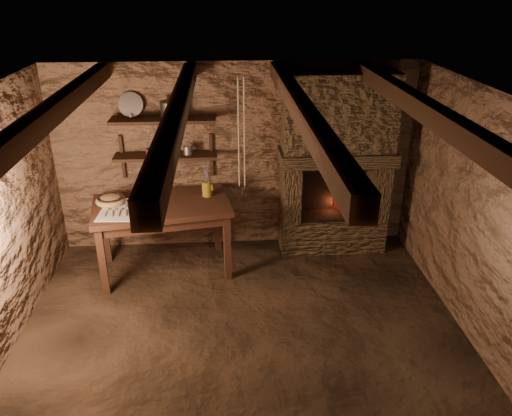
{
  "coord_description": "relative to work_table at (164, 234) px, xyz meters",
  "views": [
    {
      "loc": [
        -0.14,
        -4.01,
        3.29
      ],
      "look_at": [
        0.19,
        0.9,
        1.0
      ],
      "focal_mm": 35.0,
      "sensor_mm": 36.0,
      "label": 1
    }
  ],
  "objects": [
    {
      "name": "floor",
      "position": [
        0.89,
        -1.34,
        -0.48
      ],
      "size": [
        4.5,
        4.5,
        0.0
      ],
      "primitive_type": "plane",
      "color": "black",
      "rests_on": "ground"
    },
    {
      "name": "iron_stockpot",
      "position": [
        0.14,
        0.5,
        1.38
      ],
      "size": [
        0.24,
        0.24,
        0.18
      ],
      "primitive_type": "cylinder",
      "rotation": [
        0.0,
        0.0,
        -0.02
      ],
      "color": "#312F2B",
      "rests_on": "shelf_upper"
    },
    {
      "name": "beam_mid_right",
      "position": [
        1.39,
        -1.34,
        1.83
      ],
      "size": [
        0.14,
        3.95,
        0.16
      ],
      "primitive_type": "cube",
      "color": "black",
      "rests_on": "ceiling"
    },
    {
      "name": "rusty_tin",
      "position": [
        -0.16,
        0.5,
        0.88
      ],
      "size": [
        0.1,
        0.1,
        0.08
      ],
      "primitive_type": "cylinder",
      "rotation": [
        0.0,
        0.0,
        -0.29
      ],
      "color": "#541910",
      "rests_on": "shelf_lower"
    },
    {
      "name": "shelf_lower",
      "position": [
        0.04,
        0.5,
        0.82
      ],
      "size": [
        1.25,
        0.3,
        0.04
      ],
      "primitive_type": "cube",
      "color": "black",
      "rests_on": "back_wall"
    },
    {
      "name": "small_kettle",
      "position": [
        0.31,
        0.5,
        0.89
      ],
      "size": [
        0.16,
        0.13,
        0.16
      ],
      "primitive_type": null,
      "rotation": [
        0.0,
        0.0,
        0.1
      ],
      "color": "#9F9E9A",
      "rests_on": "shelf_lower"
    },
    {
      "name": "linen_cloth",
      "position": [
        -0.31,
        -0.2,
        0.42
      ],
      "size": [
        0.72,
        0.59,
        0.01
      ],
      "primitive_type": "cube",
      "rotation": [
        0.0,
        0.0,
        -0.06
      ],
      "color": "silver",
      "rests_on": "work_table"
    },
    {
      "name": "hanging_ropes",
      "position": [
        0.94,
        -0.29,
        1.32
      ],
      "size": [
        0.08,
        0.08,
        1.2
      ],
      "primitive_type": null,
      "color": "#CFB692",
      "rests_on": "ceiling"
    },
    {
      "name": "tin_pan",
      "position": [
        -0.34,
        0.6,
        1.44
      ],
      "size": [
        0.3,
        0.14,
        0.29
      ],
      "primitive_type": "cylinder",
      "rotation": [
        1.26,
        0.0,
        -0.05
      ],
      "color": "#9F9E9A",
      "rests_on": "shelf_upper"
    },
    {
      "name": "back_wall",
      "position": [
        0.89,
        0.66,
        0.72
      ],
      "size": [
        4.5,
        0.04,
        2.4
      ],
      "primitive_type": "cube",
      "color": "brown",
      "rests_on": "floor"
    },
    {
      "name": "right_wall",
      "position": [
        3.14,
        -1.34,
        0.72
      ],
      "size": [
        0.04,
        4.0,
        2.4
      ],
      "primitive_type": "cube",
      "color": "brown",
      "rests_on": "floor"
    },
    {
      "name": "beam_far_right",
      "position": [
        2.39,
        -1.34,
        1.83
      ],
      "size": [
        0.14,
        3.95,
        0.16
      ],
      "primitive_type": "cube",
      "color": "black",
      "rests_on": "ceiling"
    },
    {
      "name": "beam_far_left",
      "position": [
        -0.61,
        -1.34,
        1.83
      ],
      "size": [
        0.14,
        3.95,
        0.16
      ],
      "primitive_type": "cube",
      "color": "black",
      "rests_on": "ceiling"
    },
    {
      "name": "hearth",
      "position": [
        2.14,
        0.43,
        0.74
      ],
      "size": [
        1.43,
        0.51,
        2.3
      ],
      "color": "#3C2D1E",
      "rests_on": "floor"
    },
    {
      "name": "red_pot",
      "position": [
        2.22,
        0.38,
        0.23
      ],
      "size": [
        0.26,
        0.26,
        0.54
      ],
      "rotation": [
        0.0,
        0.0,
        0.17
      ],
      "color": "maroon",
      "rests_on": "hearth"
    },
    {
      "name": "shelf_upper",
      "position": [
        0.04,
        0.5,
        1.27
      ],
      "size": [
        1.25,
        0.3,
        0.04
      ],
      "primitive_type": "cube",
      "color": "black",
      "rests_on": "back_wall"
    },
    {
      "name": "front_wall",
      "position": [
        0.89,
        -3.34,
        0.72
      ],
      "size": [
        4.5,
        0.04,
        2.4
      ],
      "primitive_type": "cube",
      "color": "brown",
      "rests_on": "floor"
    },
    {
      "name": "pewter_cutlery_row",
      "position": [
        -0.31,
        -0.22,
        0.43
      ],
      "size": [
        0.59,
        0.25,
        0.01
      ],
      "primitive_type": null,
      "rotation": [
        0.0,
        0.0,
        -0.06
      ],
      "color": "gray",
      "rests_on": "linen_cloth"
    },
    {
      "name": "stoneware_jug",
      "position": [
        0.54,
        0.18,
        0.59
      ],
      "size": [
        0.14,
        0.14,
        0.42
      ],
      "rotation": [
        0.0,
        0.0,
        0.25
      ],
      "color": "olive",
      "rests_on": "work_table"
    },
    {
      "name": "work_table",
      "position": [
        0.0,
        0.0,
        0.0
      ],
      "size": [
        1.69,
        1.14,
        0.89
      ],
      "rotation": [
        0.0,
        0.0,
        0.16
      ],
      "color": "#321B11",
      "rests_on": "floor"
    },
    {
      "name": "beam_mid_left",
      "position": [
        0.39,
        -1.34,
        1.83
      ],
      "size": [
        0.14,
        3.95,
        0.16
      ],
      "primitive_type": "cube",
      "color": "black",
      "rests_on": "ceiling"
    },
    {
      "name": "wooden_bowl",
      "position": [
        -0.58,
        0.02,
        0.45
      ],
      "size": [
        0.42,
        0.42,
        0.12
      ],
      "primitive_type": "ellipsoid",
      "rotation": [
        0.0,
        0.0,
        -0.25
      ],
      "color": "olive",
      "rests_on": "work_table"
    },
    {
      "name": "drinking_glasses",
      "position": [
        -0.29,
        -0.06,
        0.47
      ],
      "size": [
        0.22,
        0.07,
        0.09
      ],
      "primitive_type": null,
      "color": "white",
      "rests_on": "linen_cloth"
    },
    {
      "name": "ceiling",
      "position": [
        0.89,
        -1.34,
        1.92
      ],
      "size": [
        4.5,
        4.0,
        0.04
      ],
      "primitive_type": "cube",
      "color": "black",
      "rests_on": "back_wall"
    }
  ]
}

